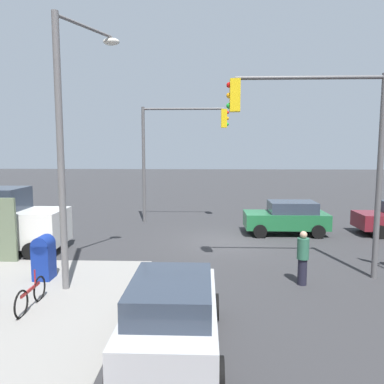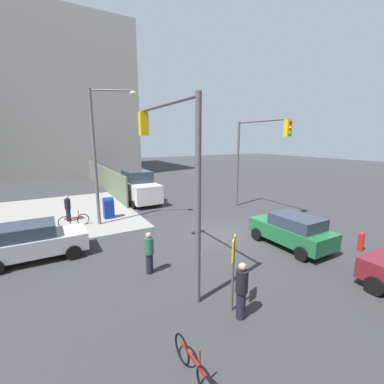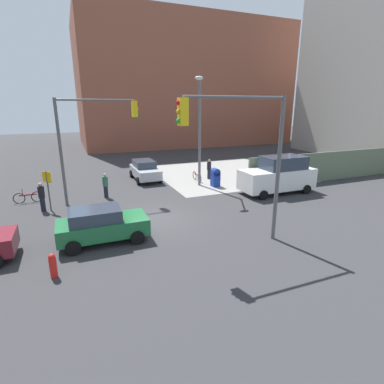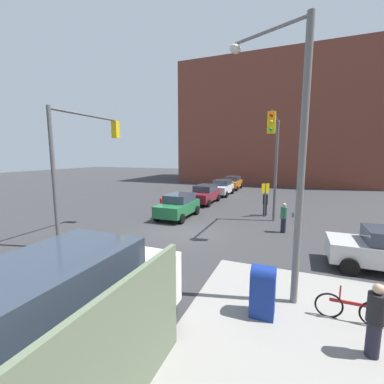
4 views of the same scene
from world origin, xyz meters
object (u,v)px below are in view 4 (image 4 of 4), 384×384
at_px(bicycle_leaning_on_fence, 351,309).
at_px(bicycle_at_crosswalk, 298,211).
at_px(pedestrian_crossing, 265,203).
at_px(pedestrian_walking_north, 284,217).
at_px(fire_hydrant, 161,203).
at_px(mailbox_blue, 263,289).
at_px(coupe_maroon, 205,194).
at_px(coupe_white, 222,187).
at_px(traffic_signal_se_corner, 83,150).
at_px(van_white_delivery, 72,317).
at_px(hatchback_green, 178,206).
at_px(street_lamp_corner, 290,143).
at_px(sedan_orange, 232,183).
at_px(pedestrian_waiting, 375,319).
at_px(traffic_signal_nw_corner, 275,150).

relative_size(bicycle_leaning_on_fence, bicycle_at_crosswalk, 1.00).
bearing_deg(pedestrian_crossing, pedestrian_walking_north, 151.68).
xyz_separation_m(fire_hydrant, pedestrian_walking_north, (3.00, 9.40, 0.39)).
bearing_deg(mailbox_blue, pedestrian_walking_north, 178.60).
bearing_deg(coupe_maroon, coupe_white, 177.67).
bearing_deg(pedestrian_walking_north, traffic_signal_se_corner, 124.46).
bearing_deg(coupe_maroon, bicycle_leaning_on_fence, 32.15).
xyz_separation_m(coupe_maroon, van_white_delivery, (18.33, 3.62, 0.44)).
distance_m(pedestrian_crossing, pedestrian_walking_north, 4.05).
distance_m(mailbox_blue, hatchback_green, 11.44).
relative_size(van_white_delivery, bicycle_leaning_on_fence, 3.09).
distance_m(street_lamp_corner, mailbox_blue, 4.13).
bearing_deg(fire_hydrant, van_white_delivery, 22.35).
xyz_separation_m(sedan_orange, pedestrian_waiting, (25.82, 9.02, 0.03)).
bearing_deg(traffic_signal_nw_corner, street_lamp_corner, 7.17).
relative_size(pedestrian_waiting, bicycle_at_crosswalk, 0.96).
height_order(fire_hydrant, bicycle_at_crosswalk, bicycle_at_crosswalk).
bearing_deg(sedan_orange, traffic_signal_nw_corner, 20.49).
bearing_deg(traffic_signal_nw_corner, fire_hydrant, -105.23).
distance_m(fire_hydrant, coupe_maroon, 4.45).
height_order(street_lamp_corner, coupe_maroon, street_lamp_corner).
relative_size(hatchback_green, pedestrian_walking_north, 2.36).
bearing_deg(street_lamp_corner, traffic_signal_se_corner, -103.39).
relative_size(traffic_signal_nw_corner, pedestrian_walking_north, 3.84).
bearing_deg(fire_hydrant, coupe_white, 163.73).
xyz_separation_m(hatchback_green, bicycle_leaning_on_fence, (8.62, 8.98, -0.50)).
height_order(traffic_signal_nw_corner, coupe_white, traffic_signal_nw_corner).
relative_size(coupe_maroon, bicycle_at_crosswalk, 2.52).
bearing_deg(mailbox_blue, sedan_orange, -165.28).
height_order(fire_hydrant, coupe_maroon, coupe_maroon).
xyz_separation_m(pedestrian_crossing, pedestrian_waiting, (12.60, 3.60, -0.05)).
distance_m(hatchback_green, coupe_maroon, 5.73).
distance_m(mailbox_blue, pedestrian_crossing, 12.06).
xyz_separation_m(traffic_signal_nw_corner, pedestrian_waiting, (9.43, 2.90, -3.72)).
bearing_deg(coupe_white, pedestrian_crossing, 33.80).
relative_size(traffic_signal_nw_corner, pedestrian_waiting, 3.86).
bearing_deg(coupe_white, sedan_orange, -179.82).
height_order(van_white_delivery, pedestrian_waiting, van_white_delivery).
distance_m(fire_hydrant, pedestrian_crossing, 8.05).
bearing_deg(traffic_signal_se_corner, mailbox_blue, 69.62).
xyz_separation_m(sedan_orange, van_white_delivery, (28.61, 3.42, 0.44)).
height_order(pedestrian_crossing, pedestrian_walking_north, pedestrian_crossing).
height_order(sedan_orange, coupe_white, same).
xyz_separation_m(fire_hydrant, bicycle_leaning_on_fence, (10.60, 11.40, -0.14)).
bearing_deg(hatchback_green, van_white_delivery, 15.87).
relative_size(coupe_white, coupe_maroon, 0.95).
xyz_separation_m(mailbox_blue, van_white_delivery, (3.39, -3.20, 0.52)).
height_order(hatchback_green, bicycle_at_crosswalk, hatchback_green).
bearing_deg(coupe_maroon, traffic_signal_nw_corner, 45.94).
distance_m(traffic_signal_nw_corner, bicycle_leaning_on_fence, 9.65).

